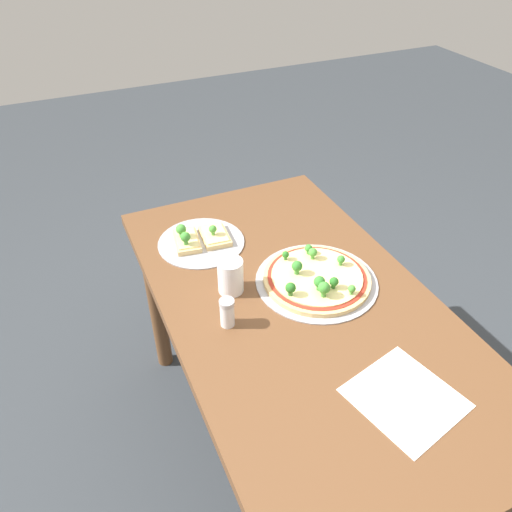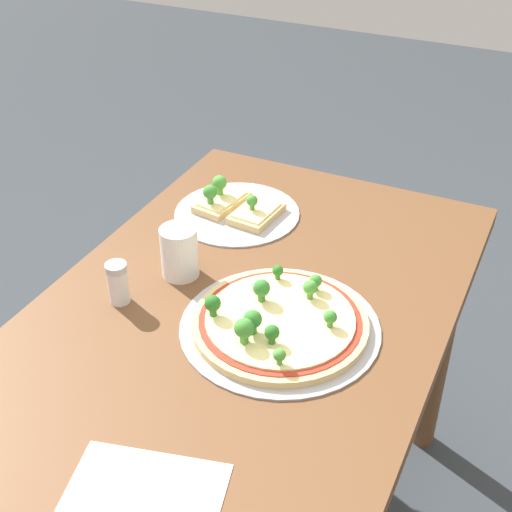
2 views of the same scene
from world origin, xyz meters
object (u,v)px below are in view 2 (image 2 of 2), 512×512
drinking_cup (179,252)px  dining_table (221,379)px  pizza_tray_whole (279,322)px  condiment_shaker (118,283)px  pizza_tray_slice (236,208)px

drinking_cup → dining_table: bearing=49.3°
pizza_tray_whole → condiment_shaker: condiment_shaker is taller
condiment_shaker → pizza_tray_slice: bearing=172.1°
pizza_tray_slice → condiment_shaker: bearing=-7.9°
pizza_tray_slice → drinking_cup: 0.25m
pizza_tray_slice → drinking_cup: (0.25, 0.01, 0.04)m
pizza_tray_whole → condiment_shaker: size_ratio=4.27×
pizza_tray_slice → condiment_shaker: condiment_shaker is taller
pizza_tray_whole → dining_table: bearing=-52.1°
dining_table → pizza_tray_slice: (-0.38, -0.16, 0.11)m
dining_table → pizza_tray_slice: pizza_tray_slice is taller
dining_table → pizza_tray_whole: size_ratio=3.67×
pizza_tray_slice → condiment_shaker: (0.37, -0.05, 0.03)m
pizza_tray_slice → dining_table: bearing=22.6°
condiment_shaker → pizza_tray_whole: bearing=100.3°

